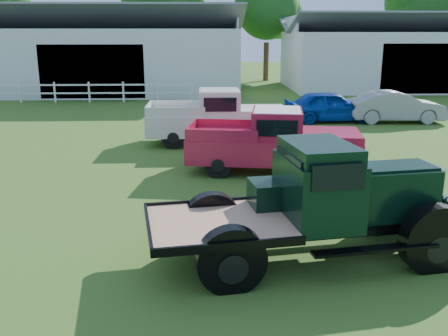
{
  "coord_description": "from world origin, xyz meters",
  "views": [
    {
      "loc": [
        -0.23,
        -9.72,
        4.05
      ],
      "look_at": [
        0.2,
        1.2,
        1.05
      ],
      "focal_mm": 40.0,
      "sensor_mm": 36.0,
      "label": 1
    }
  ],
  "objects_px": {
    "misc_car_blue": "(330,106)",
    "misc_car_grey": "(396,107)",
    "white_pickup": "(217,117)",
    "red_pickup": "(273,140)",
    "vintage_flatbed": "(311,203)"
  },
  "relations": [
    {
      "from": "white_pickup",
      "to": "misc_car_blue",
      "type": "bearing_deg",
      "value": 39.71
    },
    {
      "from": "misc_car_blue",
      "to": "misc_car_grey",
      "type": "height_order",
      "value": "misc_car_blue"
    },
    {
      "from": "vintage_flatbed",
      "to": "red_pickup",
      "type": "height_order",
      "value": "vintage_flatbed"
    },
    {
      "from": "vintage_flatbed",
      "to": "red_pickup",
      "type": "distance_m",
      "value": 5.94
    },
    {
      "from": "misc_car_blue",
      "to": "red_pickup",
      "type": "bearing_deg",
      "value": 153.57
    },
    {
      "from": "white_pickup",
      "to": "misc_car_blue",
      "type": "relative_size",
      "value": 1.27
    },
    {
      "from": "vintage_flatbed",
      "to": "misc_car_grey",
      "type": "bearing_deg",
      "value": 54.67
    },
    {
      "from": "vintage_flatbed",
      "to": "misc_car_blue",
      "type": "relative_size",
      "value": 1.32
    },
    {
      "from": "misc_car_blue",
      "to": "misc_car_grey",
      "type": "xyz_separation_m",
      "value": [
        3.0,
        -0.28,
        -0.01
      ]
    },
    {
      "from": "vintage_flatbed",
      "to": "misc_car_grey",
      "type": "xyz_separation_m",
      "value": [
        6.9,
        14.06,
        -0.38
      ]
    },
    {
      "from": "red_pickup",
      "to": "white_pickup",
      "type": "bearing_deg",
      "value": 120.0
    },
    {
      "from": "red_pickup",
      "to": "misc_car_blue",
      "type": "height_order",
      "value": "red_pickup"
    },
    {
      "from": "white_pickup",
      "to": "misc_car_grey",
      "type": "xyz_separation_m",
      "value": [
        8.34,
        4.15,
        -0.27
      ]
    },
    {
      "from": "white_pickup",
      "to": "misc_car_blue",
      "type": "xyz_separation_m",
      "value": [
        5.34,
        4.43,
        -0.26
      ]
    },
    {
      "from": "red_pickup",
      "to": "misc_car_blue",
      "type": "relative_size",
      "value": 1.24
    }
  ]
}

